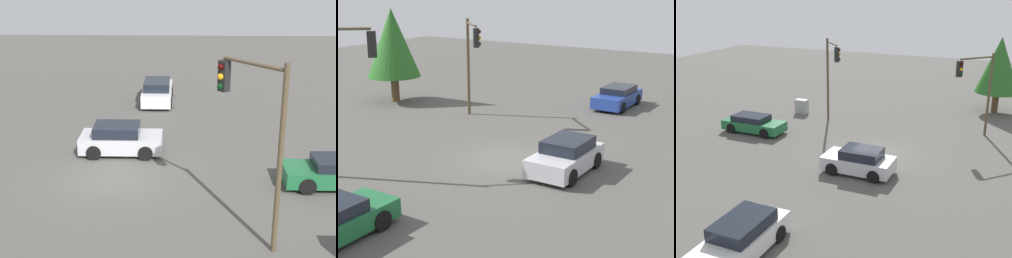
# 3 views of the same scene
# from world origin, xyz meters

# --- Properties ---
(ground_plane) EXTENTS (80.00, 80.00, 0.00)m
(ground_plane) POSITION_xyz_m (0.00, 0.00, 0.00)
(ground_plane) COLOR #54514C
(sedan_white) EXTENTS (1.99, 4.59, 1.51)m
(sedan_white) POSITION_xyz_m (-1.36, -12.14, 0.73)
(sedan_white) COLOR silver
(sedan_white) RESTS_ON ground_plane
(sedan_green) EXTENTS (4.55, 1.91, 1.28)m
(sedan_green) POSITION_xyz_m (-9.64, 0.40, 0.64)
(sedan_green) COLOR #1E6638
(sedan_green) RESTS_ON ground_plane
(sedan_silver) EXTENTS (4.00, 2.03, 1.48)m
(sedan_silver) POSITION_xyz_m (0.02, -3.11, 0.72)
(sedan_silver) COLOR silver
(sedan_silver) RESTS_ON ground_plane
(traffic_signal_main) EXTENTS (2.02, 2.27, 6.40)m
(traffic_signal_main) POSITION_xyz_m (-5.40, 4.73, 4.31)
(traffic_signal_main) COLOR brown
(traffic_signal_main) RESTS_ON ground_plane
(traffic_signal_cross) EXTENTS (2.17, 2.30, 5.85)m
(traffic_signal_cross) POSITION_xyz_m (5.11, 5.64, 3.97)
(traffic_signal_cross) COLOR brown
(traffic_signal_cross) RESTS_ON ground_plane
(electrical_cabinet) EXTENTS (0.99, 0.65, 1.17)m
(electrical_cabinet) POSITION_xyz_m (-8.79, 6.04, 0.58)
(electrical_cabinet) COLOR #9EA0A3
(electrical_cabinet) RESTS_ON ground_plane
(tree_behind) EXTENTS (3.55, 3.55, 6.29)m
(tree_behind) POSITION_xyz_m (5.96, 12.84, 3.98)
(tree_behind) COLOR brown
(tree_behind) RESTS_ON ground_plane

